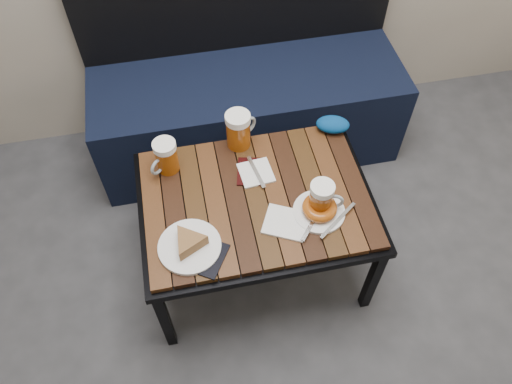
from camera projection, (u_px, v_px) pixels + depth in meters
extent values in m
cube|color=black|center=(248.00, 113.00, 2.37)|extent=(1.40, 0.50, 0.45)
cube|color=black|center=(165.00, 320.00, 1.78)|extent=(0.04, 0.03, 0.42)
cube|color=black|center=(373.00, 280.00, 1.87)|extent=(0.04, 0.03, 0.42)
cube|color=black|center=(152.00, 195.00, 2.10)|extent=(0.04, 0.04, 0.42)
cube|color=black|center=(330.00, 166.00, 2.20)|extent=(0.04, 0.04, 0.42)
cube|color=black|center=(256.00, 203.00, 1.81)|extent=(0.84, 0.62, 0.03)
cube|color=#39220D|center=(256.00, 198.00, 1.79)|extent=(0.80, 0.58, 0.02)
cylinder|color=#91410B|center=(167.00, 158.00, 1.81)|extent=(0.11, 0.11, 0.11)
cylinder|color=white|center=(164.00, 146.00, 1.75)|extent=(0.08, 0.08, 0.03)
torus|color=#8C999E|center=(158.00, 167.00, 1.79)|extent=(0.06, 0.05, 0.07)
cylinder|color=#91410B|center=(238.00, 133.00, 1.88)|extent=(0.13, 0.13, 0.12)
cylinder|color=white|center=(238.00, 118.00, 1.81)|extent=(0.09, 0.09, 0.03)
torus|color=#8C999E|center=(248.00, 125.00, 1.90)|extent=(0.07, 0.05, 0.08)
cylinder|color=#91410B|center=(320.00, 200.00, 1.70)|extent=(0.10, 0.10, 0.11)
cylinder|color=white|center=(323.00, 188.00, 1.65)|extent=(0.08, 0.08, 0.02)
torus|color=#8C999E|center=(334.00, 201.00, 1.70)|extent=(0.07, 0.03, 0.07)
cylinder|color=white|center=(190.00, 247.00, 1.65)|extent=(0.21, 0.21, 0.01)
cylinder|color=white|center=(319.00, 212.00, 1.73)|extent=(0.18, 0.18, 0.01)
torus|color=#963A0D|center=(320.00, 208.00, 1.71)|extent=(0.12, 0.12, 0.04)
cube|color=#A5A8AD|center=(338.00, 220.00, 1.70)|extent=(0.16, 0.12, 0.00)
cube|color=#A5A8AD|center=(311.00, 225.00, 1.69)|extent=(0.10, 0.12, 0.00)
cube|color=white|center=(256.00, 173.00, 1.84)|extent=(0.13, 0.13, 0.01)
cube|color=#A5A8AD|center=(256.00, 172.00, 1.83)|extent=(0.04, 0.16, 0.00)
cube|color=white|center=(286.00, 223.00, 1.71)|extent=(0.19, 0.18, 0.01)
cube|color=black|center=(209.00, 258.00, 1.63)|extent=(0.15, 0.17, 0.01)
cube|color=black|center=(250.00, 171.00, 1.84)|extent=(0.12, 0.15, 0.01)
ellipsoid|color=navy|center=(333.00, 124.00, 1.95)|extent=(0.15, 0.12, 0.06)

